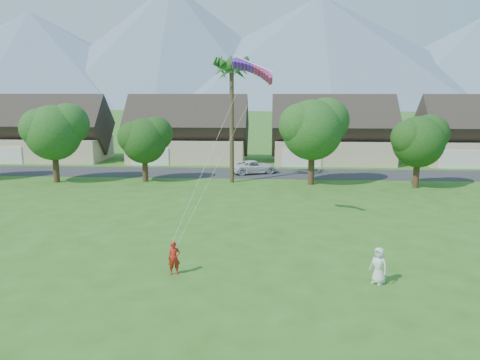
# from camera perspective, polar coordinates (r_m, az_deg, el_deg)

# --- Properties ---
(ground) EXTENTS (500.00, 500.00, 0.00)m
(ground) POSITION_cam_1_polar(r_m,az_deg,el_deg) (20.70, -1.82, -15.71)
(ground) COLOR #2D6019
(ground) RESTS_ON ground
(street) EXTENTS (90.00, 7.00, 0.01)m
(street) POSITION_cam_1_polar(r_m,az_deg,el_deg) (53.27, 1.63, 0.83)
(street) COLOR #2D2D30
(street) RESTS_ON ground
(kite_flyer) EXTENTS (0.73, 0.59, 1.73)m
(kite_flyer) POSITION_cam_1_polar(r_m,az_deg,el_deg) (24.35, -8.04, -9.42)
(kite_flyer) COLOR #B02014
(kite_flyer) RESTS_ON ground
(watcher) EXTENTS (1.05, 1.04, 1.83)m
(watcher) POSITION_cam_1_polar(r_m,az_deg,el_deg) (23.98, 16.55, -9.98)
(watcher) COLOR silver
(watcher) RESTS_ON ground
(parked_car) EXTENTS (5.80, 4.22, 1.47)m
(parked_car) POSITION_cam_1_polar(r_m,az_deg,el_deg) (53.14, 1.73, 1.60)
(parked_car) COLOR silver
(parked_car) RESTS_ON ground
(mountain_ridge) EXTENTS (540.00, 240.00, 70.00)m
(mountain_ridge) POSITION_cam_1_polar(r_m,az_deg,el_deg) (279.27, 5.56, 14.84)
(mountain_ridge) COLOR slate
(mountain_ridge) RESTS_ON ground
(houses_row) EXTENTS (72.75, 8.19, 8.86)m
(houses_row) POSITION_cam_1_polar(r_m,az_deg,el_deg) (61.71, 2.40, 5.42)
(houses_row) COLOR beige
(houses_row) RESTS_ON ground
(tree_row) EXTENTS (62.27, 6.67, 8.45)m
(tree_row) POSITION_cam_1_polar(r_m,az_deg,el_deg) (46.64, -0.01, 5.46)
(tree_row) COLOR #47301C
(tree_row) RESTS_ON ground
(fan_palm) EXTENTS (3.00, 3.00, 13.80)m
(fan_palm) POSITION_cam_1_polar(r_m,az_deg,el_deg) (47.15, -1.04, 13.93)
(fan_palm) COLOR #4C3D26
(fan_palm) RESTS_ON ground
(parafoil_kite) EXTENTS (2.98, 1.25, 0.50)m
(parafoil_kite) POSITION_cam_1_polar(r_m,az_deg,el_deg) (30.94, 1.68, 13.44)
(parafoil_kite) COLOR #641BD1
(parafoil_kite) RESTS_ON ground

